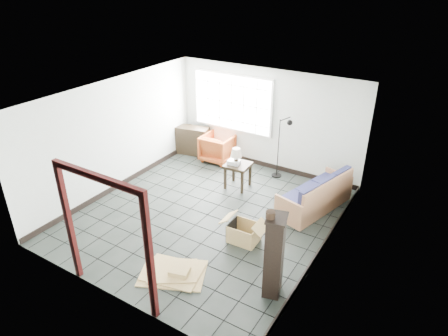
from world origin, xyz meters
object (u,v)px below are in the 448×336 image
Objects in this scene: armchair at (218,147)px; side_table at (238,168)px; futon_sofa at (317,197)px; tall_shelf at (274,256)px.

side_table is (1.20, -1.00, 0.10)m from armchair.
futon_sofa is 2.82m from tall_shelf.
tall_shelf is at bearing -50.96° from side_table.
futon_sofa is 1.37× the size of tall_shelf.
armchair is at bearing 140.09° from side_table.
tall_shelf is at bearing 130.95° from armchair.
futon_sofa reaches higher than armchair.
side_table is at bearing -163.23° from futon_sofa.
tall_shelf is at bearing -69.13° from futon_sofa.
side_table is 0.42× the size of tall_shelf.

